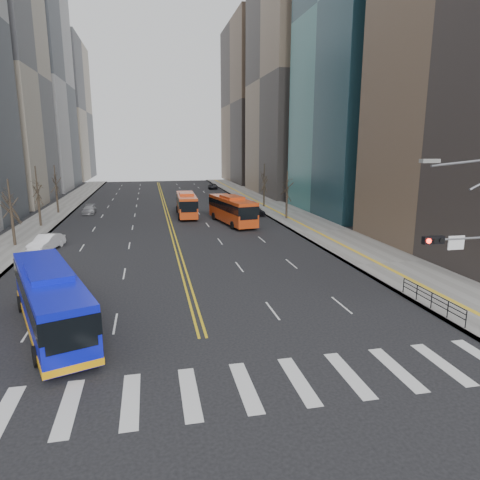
% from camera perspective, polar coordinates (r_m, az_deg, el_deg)
% --- Properties ---
extents(ground, '(220.00, 220.00, 0.00)m').
position_cam_1_polar(ground, '(18.96, -2.96, -19.35)').
color(ground, black).
extents(sidewalk_right, '(7.00, 130.00, 0.15)m').
position_cam_1_polar(sidewalk_right, '(64.87, 6.09, 3.62)').
color(sidewalk_right, gray).
rests_on(sidewalk_right, ground).
extents(sidewalk_left, '(5.00, 130.00, 0.15)m').
position_cam_1_polar(sidewalk_left, '(63.31, -24.66, 2.33)').
color(sidewalk_left, gray).
rests_on(sidewalk_left, ground).
extents(crosswalk, '(26.70, 4.00, 0.01)m').
position_cam_1_polar(crosswalk, '(18.96, -2.96, -19.34)').
color(crosswalk, silver).
rests_on(crosswalk, ground).
extents(centerline, '(0.55, 100.00, 0.01)m').
position_cam_1_polar(centerline, '(71.67, -9.93, 4.29)').
color(centerline, gold).
rests_on(centerline, ground).
extents(office_towers, '(83.00, 134.00, 58.00)m').
position_cam_1_polar(office_towers, '(85.61, -10.87, 21.64)').
color(office_towers, '#979699').
rests_on(office_towers, ground).
extents(pedestrian_railing, '(0.06, 6.06, 1.02)m').
position_cam_1_polar(pedestrian_railing, '(29.07, 24.19, -7.05)').
color(pedestrian_railing, black).
rests_on(pedestrian_railing, sidewalk_right).
extents(street_trees, '(35.20, 47.20, 7.60)m').
position_cam_1_polar(street_trees, '(50.96, -17.35, 6.15)').
color(street_trees, '#2F251D').
rests_on(street_trees, ground).
extents(blue_bus, '(6.50, 12.36, 3.54)m').
position_cam_1_polar(blue_bus, '(25.69, -23.95, -7.11)').
color(blue_bus, '#0D16CF').
rests_on(blue_bus, ground).
extents(red_bus_near, '(4.53, 11.81, 3.65)m').
position_cam_1_polar(red_bus_near, '(55.63, -1.07, 4.25)').
color(red_bus_near, '#C83F15').
rests_on(red_bus_near, ground).
extents(red_bus_far, '(2.97, 10.86, 3.43)m').
position_cam_1_polar(red_bus_far, '(62.21, -7.15, 4.92)').
color(red_bus_far, '#C83F15').
rests_on(red_bus_far, ground).
extents(car_white, '(2.92, 4.92, 1.53)m').
position_cam_1_polar(car_white, '(45.75, -24.40, -0.29)').
color(car_white, white).
rests_on(car_white, ground).
extents(car_dark_mid, '(2.75, 4.57, 1.45)m').
position_cam_1_polar(car_dark_mid, '(62.78, 1.93, 3.99)').
color(car_dark_mid, black).
rests_on(car_dark_mid, ground).
extents(car_silver, '(1.86, 4.39, 1.26)m').
position_cam_1_polar(car_silver, '(67.96, -19.48, 3.85)').
color(car_silver, gray).
rests_on(car_silver, ground).
extents(car_dark_far, '(2.42, 4.59, 1.23)m').
position_cam_1_polar(car_dark_far, '(101.32, -3.67, 7.15)').
color(car_dark_far, black).
rests_on(car_dark_far, ground).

